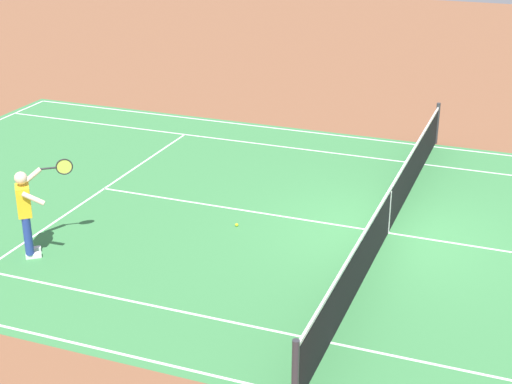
% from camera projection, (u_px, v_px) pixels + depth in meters
% --- Properties ---
extents(ground_plane, '(60.00, 60.00, 0.00)m').
position_uv_depth(ground_plane, '(388.00, 233.00, 15.32)').
color(ground_plane, brown).
extents(court_slab, '(24.20, 11.40, 0.00)m').
position_uv_depth(court_slab, '(388.00, 233.00, 15.32)').
color(court_slab, '#387A42').
rests_on(court_slab, ground_plane).
extents(court_line_markings, '(23.85, 11.05, 0.01)m').
position_uv_depth(court_line_markings, '(388.00, 233.00, 15.31)').
color(court_line_markings, white).
rests_on(court_line_markings, ground_plane).
extents(tennis_net, '(0.10, 11.70, 1.08)m').
position_uv_depth(tennis_net, '(389.00, 210.00, 15.13)').
color(tennis_net, '#2D2D33').
rests_on(tennis_net, ground_plane).
extents(tennis_player_near, '(0.75, 1.08, 1.70)m').
position_uv_depth(tennis_player_near, '(27.00, 209.00, 14.10)').
color(tennis_player_near, navy).
rests_on(tennis_player_near, ground_plane).
extents(tennis_ball, '(0.07, 0.07, 0.07)m').
position_uv_depth(tennis_ball, '(237.00, 225.00, 15.59)').
color(tennis_ball, '#CCE01E').
rests_on(tennis_ball, ground_plane).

